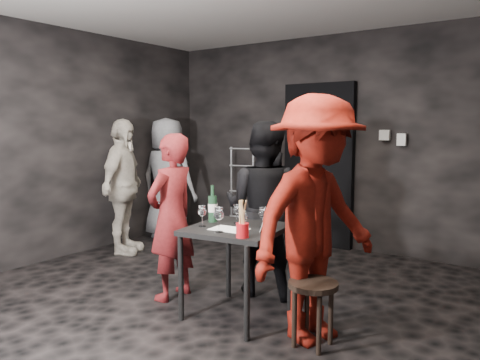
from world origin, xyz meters
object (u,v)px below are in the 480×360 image
Objects in this scene: server_red at (172,217)px; bystander_cream at (123,180)px; bystander_grey at (168,172)px; wine_bottle at (213,208)px; woman_black at (263,202)px; man_maroon at (317,197)px; tasting_table at (237,239)px; stool at (313,295)px; breadstick_cup at (242,219)px; hand_truck at (240,220)px.

server_red is 0.83× the size of bystander_cream.
bystander_grey reaches higher than wine_bottle.
bystander_cream is (-2.13, 0.18, 0.04)m from woman_black.
server_red is 0.47m from wine_bottle.
wine_bottle is at bearing 63.24° from woman_black.
man_maroon is 1.17× the size of bystander_cream.
tasting_table is 2.92m from bystander_grey.
stool is 3.64m from bystander_grey.
wine_bottle is at bearing 149.26° from breadstick_cup.
bystander_cream is (-1.52, 0.76, 0.16)m from server_red.
hand_truck is 2.55m from server_red.
bystander_grey is at bearing 78.59° from man_maroon.
tasting_table is 0.36m from wine_bottle.
woman_black reaches higher than tasting_table.
stool is 1.15m from wine_bottle.
bystander_cream is at bearing 159.61° from wine_bottle.
stool is 1.53m from server_red.
woman_black is at bearing 74.02° from wine_bottle.
server_red is at bearing 123.25° from bystander_grey.
hand_truck is at bearing 133.73° from stool.
man_maroon is at bearing 133.15° from woman_black.
wine_bottle is (1.33, -2.31, 0.64)m from hand_truck.
tasting_table is 1.60× the size of stool.
bystander_grey is (-3.12, 1.79, 0.55)m from stool.
tasting_table is at bearing 107.00° from man_maroon.
hand_truck is 0.73× the size of woman_black.
hand_truck reaches higher than wine_bottle.
server_red is at bearing 178.66° from tasting_table.
woman_black reaches higher than wine_bottle.
bystander_cream reaches higher than wine_bottle.
server_red is 0.85m from woman_black.
man_maroon reaches higher than server_red.
hand_truck is at bearing -159.78° from server_red.
stool is 0.25× the size of bystander_grey.
tasting_table is at bearing 132.46° from breadstick_cup.
woman_black is 2.50m from bystander_grey.
wine_bottle is (1.97, -0.73, -0.03)m from bystander_cream.
server_red is 2.34m from bystander_grey.
tasting_table is 0.74m from server_red.
woman_black is (1.49, -1.75, 0.63)m from hand_truck.
breadstick_cup is at bearing -163.03° from stool.
bystander_cream reaches higher than server_red.
breadstick_cup is at bearing 73.25° from server_red.
tasting_table is at bearing -134.71° from bystander_cream.
wine_bottle is (0.45, 0.03, 0.13)m from server_red.
bystander_grey is 6.28× the size of breadstick_cup.
server_red is 1.03m from breadstick_cup.
man_maroon is at bearing -2.82° from wine_bottle.
man_maroon is at bearing 29.96° from breadstick_cup.
man_maroon reaches higher than tasting_table.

